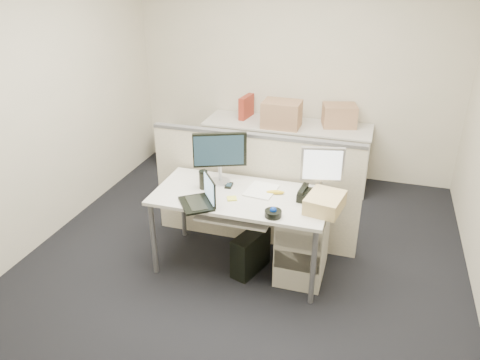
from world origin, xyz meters
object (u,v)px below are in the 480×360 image
(laptop, at_px, (196,192))
(desk_phone, at_px, (312,196))
(desk, at_px, (241,201))
(monitor_main, at_px, (220,158))

(laptop, height_order, desk_phone, laptop)
(desk, bearing_deg, desk_phone, 7.59)
(desk, relative_size, laptop, 4.71)
(desk_phone, bearing_deg, laptop, -153.27)
(desk, xyz_separation_m, monitor_main, (-0.25, 0.18, 0.30))
(monitor_main, xyz_separation_m, laptop, (-0.05, -0.46, -0.12))
(desk, xyz_separation_m, desk_phone, (0.60, 0.08, 0.10))
(monitor_main, distance_m, desk_phone, 0.88)
(desk, height_order, laptop, laptop)
(desk_phone, bearing_deg, desk, -167.47)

